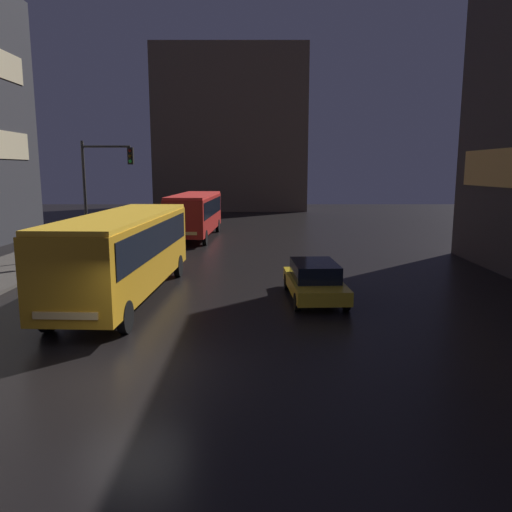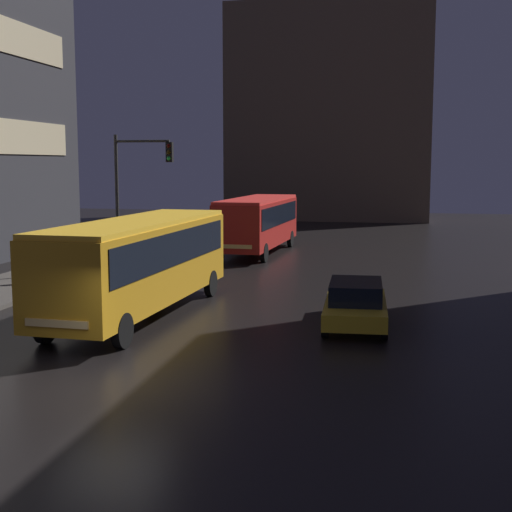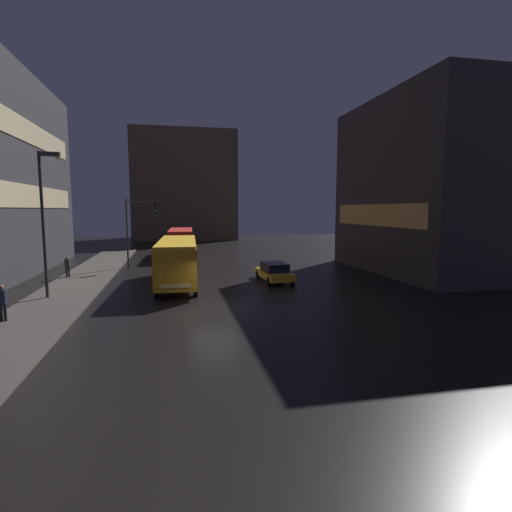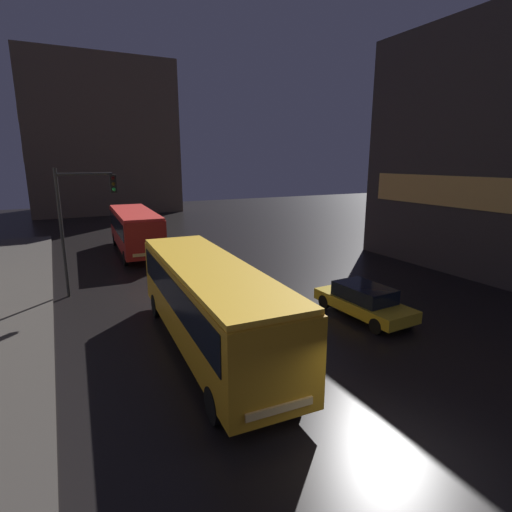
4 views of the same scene
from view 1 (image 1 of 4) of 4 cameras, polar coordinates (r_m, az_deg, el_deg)
ground_plane at (r=12.72m, az=-14.39°, el=-12.96°), size 120.00×120.00×0.00m
building_far_backdrop at (r=64.58m, az=-2.97°, el=13.95°), size 18.07×12.00×19.02m
bus_near at (r=19.38m, az=-14.95°, el=1.01°), size 3.08×11.02×3.24m
bus_far at (r=36.11m, az=-7.15°, el=5.12°), size 3.02×10.01×3.15m
car_taxi at (r=19.07m, az=6.54°, el=-2.73°), size 2.11×4.72×1.42m
traffic_light_main at (r=28.53m, az=-17.46°, el=8.20°), size 2.80×0.35×6.39m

